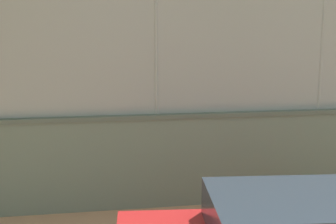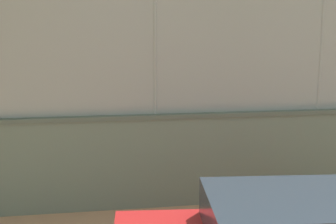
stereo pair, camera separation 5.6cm
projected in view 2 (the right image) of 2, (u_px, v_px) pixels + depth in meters
name	position (u px, v px, depth m)	size (l,w,h in m)	color
ground_plane	(142.00, 108.00, 19.69)	(260.00, 260.00, 0.00)	tan
perimeter_wall	(315.00, 152.00, 9.40)	(26.84, 0.39, 1.83)	slate
fence_panel_on_wall	(320.00, 55.00, 9.03)	(26.38, 0.08, 2.16)	gray
player_baseline_waiting	(242.00, 82.00, 21.49)	(1.06, 0.68, 1.54)	navy
player_near_wall_returning	(97.00, 106.00, 14.99)	(0.71, 1.22, 1.56)	#591919
courtside_bench	(43.00, 172.00, 9.62)	(1.60, 0.38, 0.87)	#4C6B4C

